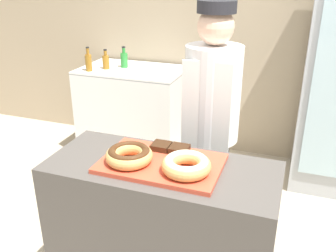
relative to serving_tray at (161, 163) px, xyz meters
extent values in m
cube|color=tan|center=(0.00, 2.13, 0.44)|extent=(8.00, 0.06, 2.70)
cube|color=#4C4742|center=(0.00, 0.00, -0.46)|extent=(1.20, 0.52, 0.89)
cube|color=#D84C33|center=(0.00, 0.00, 0.00)|extent=(0.61, 0.40, 0.02)
torus|color=tan|center=(-0.15, -0.06, 0.05)|extent=(0.24, 0.24, 0.07)
torus|color=#472814|center=(-0.15, -0.06, 0.07)|extent=(0.21, 0.21, 0.04)
torus|color=tan|center=(0.15, -0.06, 0.05)|extent=(0.24, 0.24, 0.07)
torus|color=beige|center=(0.15, -0.06, 0.07)|extent=(0.21, 0.21, 0.04)
cube|color=#382111|center=(-0.05, 0.13, 0.03)|extent=(0.10, 0.10, 0.03)
cube|color=#382111|center=(0.05, 0.13, 0.03)|extent=(0.10, 0.10, 0.03)
cylinder|color=#4C4C51|center=(0.11, 0.61, -0.51)|extent=(0.25, 0.25, 0.80)
cylinder|color=white|center=(0.11, 0.61, 0.20)|extent=(0.35, 0.35, 0.60)
cube|color=white|center=(0.11, 0.45, -0.19)|extent=(0.30, 0.02, 1.26)
sphere|color=beige|center=(0.11, 0.61, 0.61)|extent=(0.22, 0.22, 0.22)
cylinder|color=#232328|center=(0.11, 0.61, 0.72)|extent=(0.23, 0.23, 0.07)
cube|color=white|center=(-0.97, 1.74, -0.46)|extent=(1.03, 0.67, 0.90)
cube|color=gray|center=(-0.97, 1.74, -0.03)|extent=(1.03, 0.67, 0.01)
cylinder|color=#99661E|center=(-1.33, 1.51, 0.07)|extent=(0.06, 0.06, 0.16)
cylinder|color=#99661E|center=(-1.33, 1.51, 0.19)|extent=(0.03, 0.03, 0.06)
cylinder|color=black|center=(-1.33, 1.51, 0.22)|extent=(0.03, 0.03, 0.01)
cylinder|color=#99661E|center=(-1.21, 1.65, 0.06)|extent=(0.07, 0.07, 0.13)
cylinder|color=#99661E|center=(-1.21, 1.65, 0.15)|extent=(0.03, 0.03, 0.05)
cylinder|color=black|center=(-1.21, 1.65, 0.18)|extent=(0.03, 0.03, 0.01)
cylinder|color=#2D8C38|center=(-1.07, 1.76, 0.07)|extent=(0.07, 0.07, 0.14)
cylinder|color=#2D8C38|center=(-1.07, 1.76, 0.16)|extent=(0.03, 0.03, 0.06)
cylinder|color=black|center=(-1.07, 1.76, 0.20)|extent=(0.04, 0.04, 0.01)
camera|label=1|loc=(0.60, -1.57, 0.92)|focal=40.00mm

